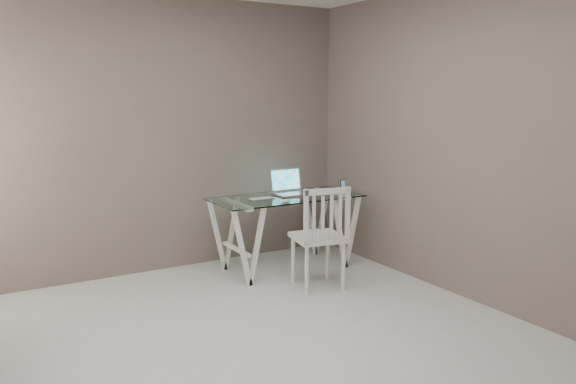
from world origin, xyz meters
The scene contains 7 objects.
room centered at (-0.06, 0.02, 1.72)m, with size 4.50×4.52×2.71m.
desk centered at (1.07, 1.63, 0.38)m, with size 1.50×0.70×0.75m.
chair centered at (1.03, 0.93, 0.53)m, with size 0.51×0.51×0.96m.
laptop centered at (1.19, 1.76, 0.81)m, with size 0.36×0.30×0.25m.
keyboard centered at (0.80, 1.64, 0.75)m, with size 0.25×0.11×0.01m, color silver.
mouse centered at (0.91, 1.35, 0.76)m, with size 0.10×0.06×0.03m, color silver.
phone_dock centered at (1.72, 1.54, 0.78)m, with size 0.07×0.07×0.13m.
Camera 1 is at (-1.72, -3.13, 1.75)m, focal length 35.00 mm.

